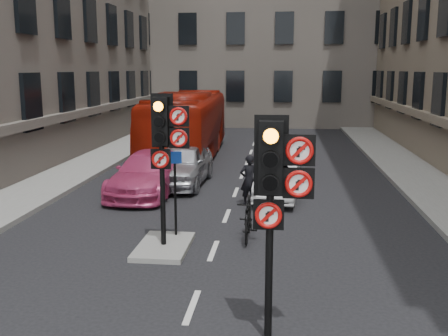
% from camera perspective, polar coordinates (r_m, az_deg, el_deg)
% --- Properties ---
extents(pavement_left, '(3.00, 50.00, 0.16)m').
position_cam_1_polar(pavement_left, '(21.10, -18.34, -1.18)').
color(pavement_left, gray).
rests_on(pavement_left, ground).
extents(pavement_right, '(3.00, 50.00, 0.16)m').
position_cam_1_polar(pavement_right, '(20.01, 22.57, -2.10)').
color(pavement_right, gray).
rests_on(pavement_right, ground).
extents(centre_island, '(1.20, 2.00, 0.12)m').
position_cam_1_polar(centre_island, '(12.77, -6.57, -8.48)').
color(centre_island, gray).
rests_on(centre_island, ground).
extents(signal_near, '(0.91, 0.40, 3.58)m').
position_cam_1_polar(signal_near, '(7.91, 5.70, -1.49)').
color(signal_near, black).
rests_on(signal_near, ground).
extents(signal_far, '(0.91, 0.40, 3.58)m').
position_cam_1_polar(signal_far, '(12.13, -6.45, 3.36)').
color(signal_far, black).
rests_on(signal_far, centre_island).
extents(car_silver, '(1.98, 4.59, 1.54)m').
position_cam_1_polar(car_silver, '(19.43, -4.59, 0.42)').
color(car_silver, '#A6A7AD').
rests_on(car_silver, ground).
extents(car_white, '(1.58, 3.81, 1.23)m').
position_cam_1_polar(car_white, '(17.51, 5.88, -1.28)').
color(car_white, silver).
rests_on(car_white, ground).
extents(car_pink, '(2.21, 4.97, 1.42)m').
position_cam_1_polar(car_pink, '(18.22, -8.18, -0.55)').
color(car_pink, '#C0386C').
rests_on(car_pink, ground).
extents(bus_red, '(3.02, 11.45, 3.17)m').
position_cam_1_polar(bus_red, '(25.07, -4.01, 4.65)').
color(bus_red, maroon).
rests_on(bus_red, ground).
extents(motorcycle, '(0.50, 1.76, 1.06)m').
position_cam_1_polar(motorcycle, '(13.30, 2.64, -5.50)').
color(motorcycle, black).
rests_on(motorcycle, ground).
extents(motorcyclist, '(0.69, 0.59, 1.60)m').
position_cam_1_polar(motorcyclist, '(16.48, 2.72, -1.33)').
color(motorcyclist, black).
rests_on(motorcyclist, ground).
extents(info_sign, '(0.37, 0.14, 2.13)m').
position_cam_1_polar(info_sign, '(13.03, -5.36, -1.48)').
color(info_sign, black).
rests_on(info_sign, centre_island).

